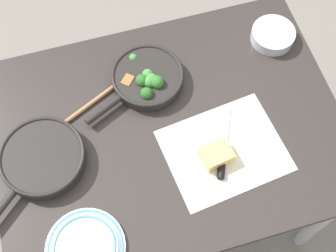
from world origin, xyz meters
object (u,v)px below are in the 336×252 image
object	(u,v)px
skillet_broccoli	(147,79)
dinner_plate_stack	(85,247)
cheese_block	(216,155)
prep_bowl_steel	(273,35)
wooden_spoon	(66,122)
grater_knife	(223,152)
skillet_eggs	(42,157)

from	to	relation	value
skillet_broccoli	dinner_plate_stack	size ratio (longest dim) A/B	1.54
cheese_block	prep_bowl_steel	size ratio (longest dim) A/B	0.66
wooden_spoon	dinner_plate_stack	distance (m)	0.42
cheese_block	dinner_plate_stack	xyz separation A→B (m)	(0.46, 0.16, -0.01)
grater_knife	prep_bowl_steel	distance (m)	0.49
dinner_plate_stack	prep_bowl_steel	size ratio (longest dim) A/B	1.51
skillet_broccoli	prep_bowl_steel	xyz separation A→B (m)	(-0.48, -0.05, -0.01)
wooden_spoon	dinner_plate_stack	world-z (taller)	dinner_plate_stack
skillet_broccoli	prep_bowl_steel	distance (m)	0.48
wooden_spoon	prep_bowl_steel	distance (m)	0.78
skillet_eggs	skillet_broccoli	bearing A→B (deg)	163.16
skillet_broccoli	dinner_plate_stack	xyz separation A→B (m)	(0.32, 0.49, -0.02)
skillet_eggs	cheese_block	xyz separation A→B (m)	(-0.53, 0.14, -0.00)
grater_knife	skillet_eggs	bearing A→B (deg)	99.88
wooden_spoon	grater_knife	bearing A→B (deg)	126.54
cheese_block	prep_bowl_steel	bearing A→B (deg)	-131.97
skillet_eggs	dinner_plate_stack	size ratio (longest dim) A/B	1.46
skillet_broccoli	prep_bowl_steel	world-z (taller)	skillet_broccoli
cheese_block	grater_knife	bearing A→B (deg)	-159.08
grater_knife	cheese_block	xyz separation A→B (m)	(0.03, 0.01, 0.02)
wooden_spoon	dinner_plate_stack	bearing A→B (deg)	61.50
cheese_block	skillet_eggs	bearing A→B (deg)	-15.15
skillet_eggs	prep_bowl_steel	xyz separation A→B (m)	(-0.87, -0.24, -0.01)
skillet_eggs	wooden_spoon	bearing A→B (deg)	-171.97
dinner_plate_stack	skillet_broccoli	bearing A→B (deg)	-122.92
skillet_broccoli	wooden_spoon	world-z (taller)	skillet_broccoli
dinner_plate_stack	grater_knife	bearing A→B (deg)	-160.20
cheese_block	prep_bowl_steel	xyz separation A→B (m)	(-0.34, -0.38, -0.00)
wooden_spoon	grater_knife	distance (m)	0.52
skillet_eggs	dinner_plate_stack	bearing A→B (deg)	60.74
skillet_eggs	wooden_spoon	distance (m)	0.15
cheese_block	dinner_plate_stack	size ratio (longest dim) A/B	0.44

